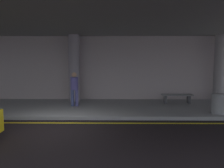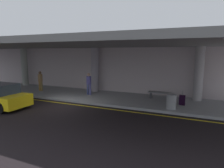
{
  "view_description": "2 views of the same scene",
  "coord_description": "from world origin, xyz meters",
  "px_view_note": "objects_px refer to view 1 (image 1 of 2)",
  "views": [
    {
      "loc": [
        2.24,
        -8.07,
        2.41
      ],
      "look_at": [
        2.11,
        2.66,
        1.31
      ],
      "focal_mm": 36.75,
      "sensor_mm": 36.0,
      "label": 1
    },
    {
      "loc": [
        8.16,
        -10.13,
        3.4
      ],
      "look_at": [
        2.42,
        2.69,
        1.19
      ],
      "focal_mm": 32.17,
      "sensor_mm": 36.0,
      "label": 2
    }
  ],
  "objects_px": {
    "support_column_left_mid": "(74,68)",
    "support_column_center": "(220,68)",
    "suitcase_upright_primary": "(217,101)",
    "bench_metal": "(177,97)",
    "traveler_with_luggage": "(74,87)",
    "trash_bin_steel": "(218,104)"
  },
  "relations": [
    {
      "from": "support_column_left_mid",
      "to": "support_column_center",
      "type": "distance_m",
      "value": 8.0
    },
    {
      "from": "support_column_left_mid",
      "to": "suitcase_upright_primary",
      "type": "bearing_deg",
      "value": -13.72
    },
    {
      "from": "support_column_center",
      "to": "bench_metal",
      "type": "distance_m",
      "value": 2.92
    },
    {
      "from": "support_column_center",
      "to": "traveler_with_luggage",
      "type": "height_order",
      "value": "support_column_center"
    },
    {
      "from": "suitcase_upright_primary",
      "to": "bench_metal",
      "type": "height_order",
      "value": "suitcase_upright_primary"
    },
    {
      "from": "suitcase_upright_primary",
      "to": "bench_metal",
      "type": "xyz_separation_m",
      "value": [
        -1.62,
        1.15,
        0.04
      ]
    },
    {
      "from": "suitcase_upright_primary",
      "to": "trash_bin_steel",
      "type": "height_order",
      "value": "suitcase_upright_primary"
    },
    {
      "from": "support_column_left_mid",
      "to": "trash_bin_steel",
      "type": "distance_m",
      "value": 7.42
    },
    {
      "from": "support_column_center",
      "to": "suitcase_upright_primary",
      "type": "distance_m",
      "value": 2.46
    },
    {
      "from": "trash_bin_steel",
      "to": "support_column_left_mid",
      "type": "bearing_deg",
      "value": 156.25
    },
    {
      "from": "traveler_with_luggage",
      "to": "support_column_center",
      "type": "bearing_deg",
      "value": -135.35
    },
    {
      "from": "traveler_with_luggage",
      "to": "bench_metal",
      "type": "distance_m",
      "value": 5.4
    },
    {
      "from": "suitcase_upright_primary",
      "to": "trash_bin_steel",
      "type": "bearing_deg",
      "value": -94.21
    },
    {
      "from": "support_column_left_mid",
      "to": "suitcase_upright_primary",
      "type": "relative_size",
      "value": 4.06
    },
    {
      "from": "bench_metal",
      "to": "suitcase_upright_primary",
      "type": "bearing_deg",
      "value": -35.43
    },
    {
      "from": "traveler_with_luggage",
      "to": "bench_metal",
      "type": "relative_size",
      "value": 1.05
    },
    {
      "from": "traveler_with_luggage",
      "to": "suitcase_upright_primary",
      "type": "relative_size",
      "value": 1.87
    },
    {
      "from": "traveler_with_luggage",
      "to": "support_column_left_mid",
      "type": "bearing_deg",
      "value": -45.96
    },
    {
      "from": "suitcase_upright_primary",
      "to": "support_column_left_mid",
      "type": "bearing_deg",
      "value": -175.25
    },
    {
      "from": "bench_metal",
      "to": "trash_bin_steel",
      "type": "height_order",
      "value": "trash_bin_steel"
    },
    {
      "from": "traveler_with_luggage",
      "to": "suitcase_upright_primary",
      "type": "bearing_deg",
      "value": -148.45
    },
    {
      "from": "support_column_center",
      "to": "traveler_with_luggage",
      "type": "bearing_deg",
      "value": -169.51
    }
  ]
}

